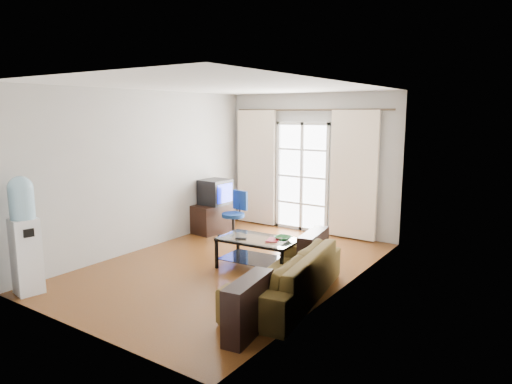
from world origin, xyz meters
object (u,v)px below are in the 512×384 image
crt_tv (214,192)px  task_chair (234,224)px  water_cooler (24,233)px  tv_stand (212,218)px  sofa (286,275)px  coffee_table (258,249)px

crt_tv → task_chair: (0.59, -0.15, -0.54)m
task_chair → water_cooler: bearing=-91.4°
task_chair → tv_stand: bearing=-178.8°
tv_stand → task_chair: task_chair is taller
task_chair → water_cooler: water_cooler is taller
tv_stand → crt_tv: bearing=98.3°
crt_tv → task_chair: crt_tv is taller
sofa → crt_tv: (-2.86, 2.08, 0.49)m
coffee_table → water_cooler: bearing=-128.3°
coffee_table → task_chair: size_ratio=1.37×
crt_tv → water_cooler: bearing=-87.7°
tv_stand → task_chair: 0.60m
crt_tv → tv_stand: bearing=-87.3°
tv_stand → task_chair: (0.59, -0.07, -0.02)m
tv_stand → water_cooler: (0.00, -3.74, 0.53)m
tv_stand → crt_tv: (-0.00, 0.08, 0.52)m
sofa → coffee_table: size_ratio=1.84×
coffee_table → crt_tv: 2.42m
sofa → coffee_table: sofa is taller
crt_tv → water_cooler: (0.00, -3.82, 0.01)m
task_chair → water_cooler: size_ratio=0.57×
sofa → tv_stand: bearing=-133.5°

